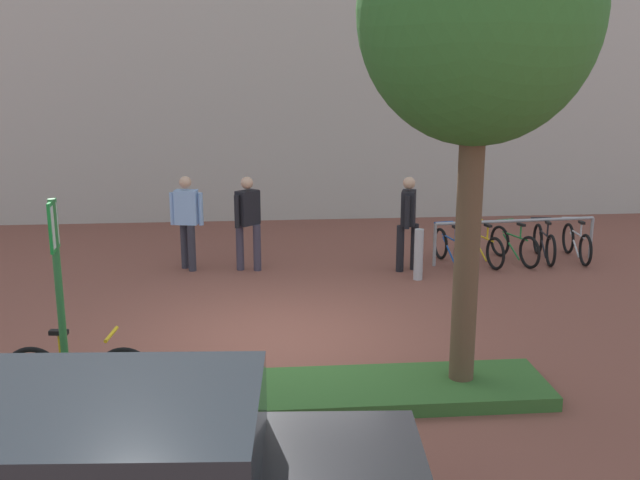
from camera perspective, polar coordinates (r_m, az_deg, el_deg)
name	(u,v)px	position (r m, az deg, el deg)	size (l,w,h in m)	color
ground_plane	(281,341)	(9.97, -3.10, -7.94)	(60.00, 60.00, 0.00)	brown
building_facade	(265,5)	(17.82, -4.36, 17.89)	(28.00, 1.20, 10.00)	#B2ADA3
planter_strip	(238,396)	(8.30, -6.48, -12.02)	(7.00, 1.10, 0.16)	#336028
tree_sidewalk	(479,14)	(7.92, 12.33, 16.93)	(2.51, 2.51, 5.58)	brown
parking_sign_post	(58,275)	(8.06, -19.86, -2.57)	(0.08, 0.36, 2.33)	#2D7238
bike_at_sign	(79,374)	(8.55, -18.34, -9.90)	(1.68, 0.42, 0.86)	black
bike_rack_cluster	(514,244)	(14.23, 14.96, -0.32)	(3.20, 1.75, 0.83)	#99999E
bollard_steel	(419,254)	(12.71, 7.73, -1.13)	(0.16, 0.16, 0.90)	#ADADB2
person_suited_dark	(408,218)	(13.13, 6.92, 1.76)	(0.42, 0.59, 1.72)	black
person_casual_tan	(187,217)	(13.32, -10.39, 1.80)	(0.60, 0.34, 1.72)	#2D2D38
person_suited_navy	(248,217)	(13.12, -5.68, 1.78)	(0.47, 0.45, 1.72)	#383342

